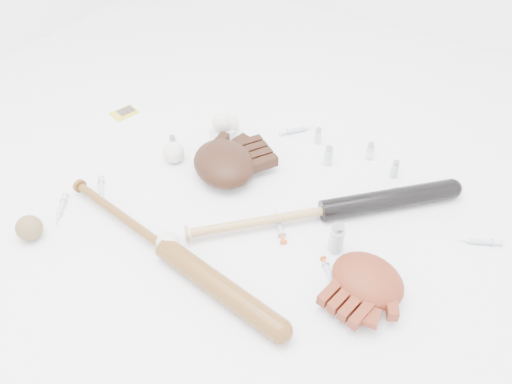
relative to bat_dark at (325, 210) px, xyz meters
The scene contains 23 objects.
bat_dark is the anchor object (origin of this frame).
bat_wood 0.51m from the bat_dark, 130.51° to the right, with size 0.90×0.07×0.07m, color brown, non-canonical shape.
glove_dark 0.39m from the bat_dark, behind, with size 0.29×0.29×0.11m, color black, non-canonical shape.
glove_tan 0.29m from the bat_dark, 40.19° to the right, with size 0.25×0.25×0.09m, color maroon, non-canonical shape.
trading_card 0.95m from the bat_dark, behind, with size 0.07×0.10×0.01m, color gold.
pedestal 0.54m from the bat_dark, 161.42° to the left, with size 0.07×0.07×0.04m, color white.
baseball_on_pedestal 0.54m from the bat_dark, 161.42° to the left, with size 0.07×0.07×0.07m, color silver.
baseball_left 0.58m from the bat_dark, behind, with size 0.08×0.08×0.08m, color silver.
baseball_upper 0.55m from the bat_dark, 157.21° to the left, with size 0.08×0.08×0.08m, color silver.
baseball_mid 0.50m from the bat_dark, 132.45° to the right, with size 0.07×0.07×0.07m, color silver.
baseball_aged 0.91m from the bat_dark, 143.25° to the right, with size 0.08×0.08×0.08m, color brown.
syringe_0 0.75m from the bat_dark, 158.16° to the right, with size 0.14×0.02×0.02m, color #ADBCC6, non-canonical shape.
syringe_1 0.15m from the bat_dark, 130.05° to the right, with size 0.16×0.03×0.02m, color #ADBCC6, non-canonical shape.
syringe_2 0.46m from the bat_dark, 129.37° to the left, with size 0.16×0.03×0.02m, color #ADBCC6, non-canonical shape.
syringe_3 0.23m from the bat_dark, 60.21° to the right, with size 0.13×0.02×0.02m, color #ADBCC6, non-canonical shape.
syringe_4 0.48m from the bat_dark, 18.75° to the left, with size 0.15×0.03×0.02m, color #ADBCC6, non-canonical shape.
syringe_5 0.85m from the bat_dark, 150.66° to the right, with size 0.15×0.03×0.02m, color #ADBCC6, non-canonical shape.
vial_0 0.39m from the bat_dark, 119.56° to the left, with size 0.03×0.03×0.07m, color silver.
vial_1 0.35m from the bat_dark, 88.69° to the left, with size 0.03×0.03×0.07m, color silver.
vial_2 0.27m from the bat_dark, 113.21° to the left, with size 0.03×0.03×0.08m, color silver.
vial_3 0.13m from the bat_dark, 49.14° to the right, with size 0.04×0.04×0.11m, color silver.
vial_4 0.62m from the bat_dark, behind, with size 0.03×0.03×0.07m, color silver.
vial_5 0.33m from the bat_dark, 68.81° to the left, with size 0.03×0.03×0.07m, color silver.
Camera 1 is at (0.64, -0.95, 1.17)m, focal length 35.00 mm.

